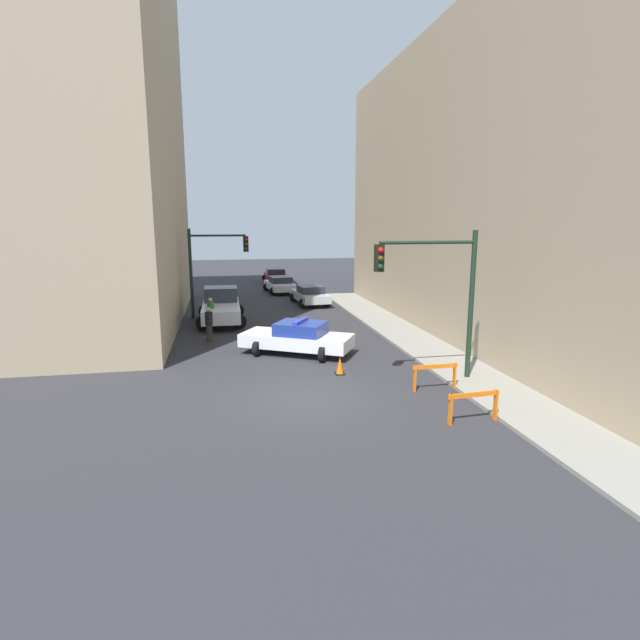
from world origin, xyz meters
The scene contains 16 objects.
ground_plane centered at (0.00, 0.00, 0.00)m, with size 120.00×120.00×0.00m, color #2D2D33.
sidewalk_right centered at (6.20, 0.00, 0.06)m, with size 2.40×44.00×0.12m.
building_corner_left centered at (-12.00, 14.00, 11.75)m, with size 14.00×20.00×23.51m.
building_right centered at (13.40, 8.00, 7.32)m, with size 12.00×28.00×14.64m.
traffic_light_near centered at (4.73, 0.56, 3.53)m, with size 3.64×0.35×5.20m.
traffic_light_far centered at (-3.30, 14.43, 3.40)m, with size 3.44×0.35×5.20m.
police_car centered at (0.45, 5.25, 0.72)m, with size 5.00×3.93×1.52m.
white_truck centered at (-2.76, 12.87, 0.91)m, with size 2.66×5.41×1.90m.
parked_car_near centered at (3.23, 17.96, 0.67)m, with size 2.51×4.44×1.31m.
parked_car_mid centered at (1.86, 24.02, 0.67)m, with size 2.55×4.45×1.31m.
parked_car_far centered at (2.21, 30.80, 0.67)m, with size 2.28×4.30×1.31m.
pedestrian_crossing centered at (-3.32, 8.24, 0.86)m, with size 0.51×0.51×1.66m.
pedestrian_corner centered at (-3.29, 11.21, 0.86)m, with size 0.51×0.51×1.66m.
barrier_front centered at (4.21, -3.06, 0.62)m, with size 1.60×0.26×0.90m.
barrier_mid centered at (4.29, -0.25, 0.62)m, with size 1.60×0.19×0.90m.
traffic_cone centered at (1.56, 2.11, 0.32)m, with size 0.36×0.36×0.66m.
Camera 1 is at (-2.61, -15.30, 5.62)m, focal length 28.00 mm.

